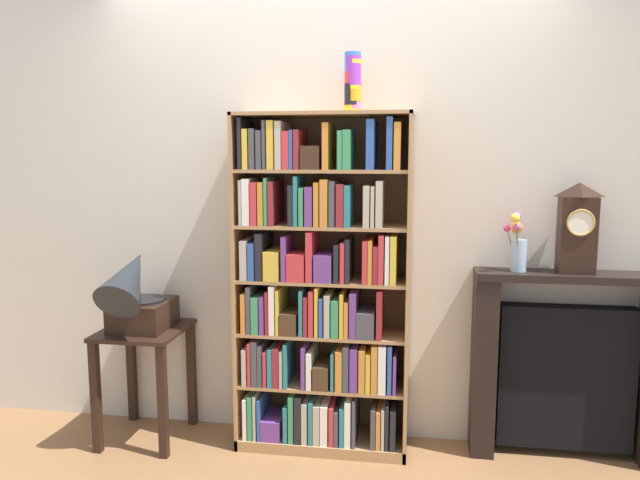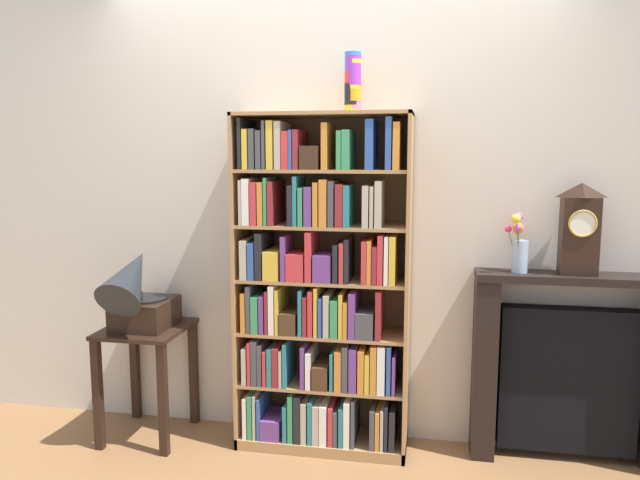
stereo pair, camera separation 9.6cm
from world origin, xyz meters
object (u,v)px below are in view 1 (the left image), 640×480
(bookshelf, at_px, (319,296))
(flower_vase, at_px, (518,244))
(side_table_left, at_px, (145,358))
(gramophone, at_px, (135,293))
(mantel_clock, at_px, (577,228))
(cup_stack, at_px, (353,83))
(fireplace_mantel, at_px, (566,367))

(bookshelf, relative_size, flower_vase, 5.90)
(side_table_left, bearing_deg, bookshelf, 3.67)
(bookshelf, distance_m, flower_vase, 1.07)
(gramophone, height_order, mantel_clock, mantel_clock)
(gramophone, bearing_deg, side_table_left, 90.00)
(gramophone, xyz_separation_m, mantel_clock, (2.29, 0.21, 0.37))
(cup_stack, height_order, side_table_left, cup_stack)
(gramophone, relative_size, flower_vase, 1.72)
(bookshelf, relative_size, mantel_clock, 3.93)
(flower_vase, bearing_deg, fireplace_mantel, 3.47)
(side_table_left, distance_m, flower_vase, 2.11)
(gramophone, bearing_deg, mantel_clock, 5.31)
(mantel_clock, xyz_separation_m, flower_vase, (-0.29, 0.00, -0.09))
(side_table_left, xyz_separation_m, fireplace_mantel, (2.28, 0.15, 0.03))
(bookshelf, relative_size, side_table_left, 2.83)
(bookshelf, distance_m, side_table_left, 1.05)
(mantel_clock, bearing_deg, cup_stack, -178.63)
(cup_stack, relative_size, flower_vase, 0.99)
(fireplace_mantel, xyz_separation_m, flower_vase, (-0.28, -0.02, 0.65))
(cup_stack, xyz_separation_m, flower_vase, (0.85, 0.03, -0.82))
(bookshelf, xyz_separation_m, mantel_clock, (1.31, 0.07, 0.38))
(cup_stack, xyz_separation_m, fireplace_mantel, (1.13, 0.05, -1.47))
(gramophone, distance_m, fireplace_mantel, 2.32)
(side_table_left, bearing_deg, fireplace_mantel, 3.71)
(cup_stack, distance_m, fireplace_mantel, 1.85)
(mantel_clock, height_order, flower_vase, mantel_clock)
(gramophone, relative_size, fireplace_mantel, 0.53)
(side_table_left, distance_m, fireplace_mantel, 2.28)
(gramophone, relative_size, mantel_clock, 1.14)
(cup_stack, distance_m, mantel_clock, 1.35)
(side_table_left, relative_size, fireplace_mantel, 0.64)
(side_table_left, bearing_deg, cup_stack, 5.05)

